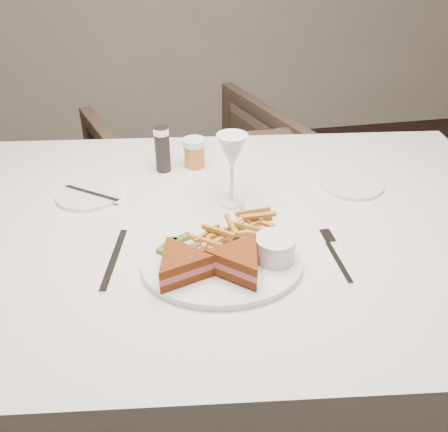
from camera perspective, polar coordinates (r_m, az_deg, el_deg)
table at (r=1.38m, az=-0.38°, el=-13.85°), size 1.54×1.12×0.75m
chair_far at (r=2.08m, az=-3.33°, el=3.80°), size 0.88×0.85×0.73m
table_setting at (r=1.06m, az=-0.23°, el=-0.91°), size 0.82×0.67×0.18m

